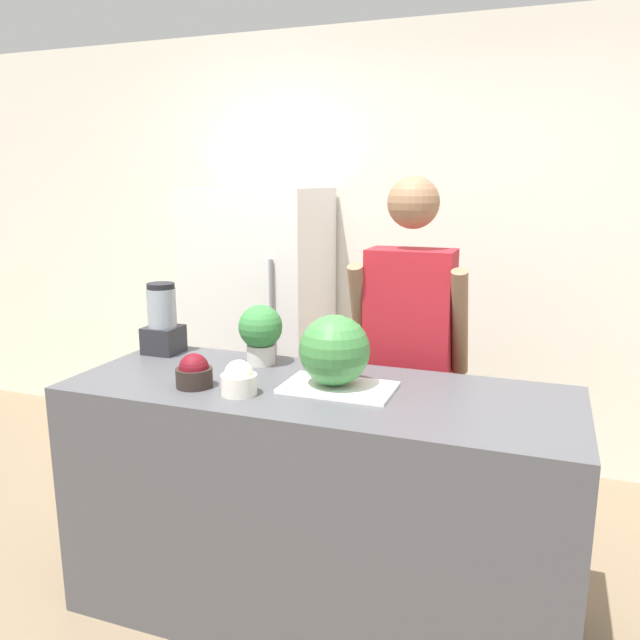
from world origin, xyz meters
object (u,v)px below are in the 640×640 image
object	(u,v)px
bowl_cherries	(194,373)
refrigerator	(261,325)
person	(408,364)
potted_plant	(261,331)
watermelon	(335,350)
blender	(163,321)
bowl_cream	(239,380)

from	to	relation	value
bowl_cherries	refrigerator	bearing A→B (deg)	106.28
person	refrigerator	bearing A→B (deg)	146.15
refrigerator	potted_plant	xyz separation A→B (m)	(0.53, -1.10, 0.26)
watermelon	potted_plant	xyz separation A→B (m)	(-0.39, 0.19, -0.00)
potted_plant	bowl_cherries	bearing A→B (deg)	-106.30
refrigerator	watermelon	bearing A→B (deg)	-54.57
blender	potted_plant	size ratio (longest dim) A/B	1.25
person	bowl_cream	distance (m)	0.89
bowl_cream	watermelon	bearing A→B (deg)	31.65
bowl_cherries	person	bearing A→B (deg)	48.59
watermelon	bowl_cream	distance (m)	0.36
person	watermelon	world-z (taller)	person
bowl_cherries	bowl_cream	world-z (taller)	same
bowl_cherries	blender	world-z (taller)	blender
bowl_cream	potted_plant	size ratio (longest dim) A/B	0.51
bowl_cherries	watermelon	bearing A→B (deg)	18.38
watermelon	bowl_cherries	distance (m)	0.53
bowl_cherries	potted_plant	xyz separation A→B (m)	(0.10, 0.36, 0.09)
watermelon	blender	size ratio (longest dim) A/B	0.83
potted_plant	blender	bearing A→B (deg)	178.68
bowl_cherries	blender	xyz separation A→B (m)	(-0.38, 0.37, 0.09)
bowl_cream	potted_plant	xyz separation A→B (m)	(-0.09, 0.38, 0.09)
refrigerator	watermelon	xyz separation A→B (m)	(0.92, -1.30, 0.26)
blender	potted_plant	world-z (taller)	blender
bowl_cream	blender	bearing A→B (deg)	146.07
person	blender	world-z (taller)	person
bowl_cream	potted_plant	bearing A→B (deg)	103.74
watermelon	bowl_cream	world-z (taller)	watermelon
person	bowl_cherries	distance (m)	0.99
person	bowl_cherries	size ratio (longest dim) A/B	12.58
watermelon	blender	xyz separation A→B (m)	(-0.88, 0.20, -0.00)
bowl_cream	potted_plant	world-z (taller)	potted_plant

